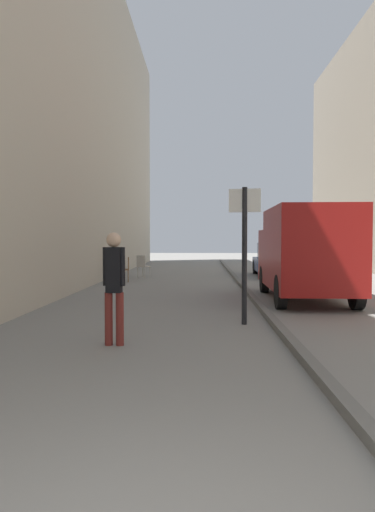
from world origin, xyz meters
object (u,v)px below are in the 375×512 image
at_px(pedestrian_main_foreground, 114,280).
at_px(delivery_van, 305,252).
at_px(parked_car, 277,260).
at_px(street_sign_post, 245,243).
at_px(cafe_chair_near_window, 125,267).
at_px(cafe_chair_by_doorway, 143,265).

xyz_separation_m(pedestrian_main_foreground, delivery_van, (4.06, 5.30, 0.30)).
bearing_deg(parked_car, street_sign_post, -100.77).
relative_size(parked_car, cafe_chair_near_window, 4.52).
xyz_separation_m(pedestrian_main_foreground, cafe_chair_near_window, (-1.56, 10.35, -0.45)).
distance_m(cafe_chair_near_window, cafe_chair_by_doorway, 1.98).
bearing_deg(cafe_chair_by_doorway, street_sign_post, -44.70).
bearing_deg(delivery_van, pedestrian_main_foreground, -126.21).
bearing_deg(pedestrian_main_foreground, parked_car, 73.50).
relative_size(pedestrian_main_foreground, cafe_chair_by_doorway, 1.83).
bearing_deg(street_sign_post, cafe_chair_near_window, -56.40).
bearing_deg(parked_car, cafe_chair_near_window, -154.43).
xyz_separation_m(street_sign_post, cafe_chair_near_window, (-3.71, 8.56, -1.00)).
height_order(parked_car, cafe_chair_by_doorway, parked_car).
bearing_deg(street_sign_post, cafe_chair_by_doorway, -62.32).
height_order(parked_car, street_sign_post, street_sign_post).
xyz_separation_m(parked_car, street_sign_post, (-2.46, -11.31, 0.83)).
height_order(pedestrian_main_foreground, delivery_van, delivery_van).
xyz_separation_m(delivery_van, cafe_chair_near_window, (-5.62, 5.05, -0.74)).
bearing_deg(delivery_van, street_sign_post, -117.41).
bearing_deg(cafe_chair_near_window, cafe_chair_by_doorway, -20.39).
relative_size(pedestrian_main_foreground, cafe_chair_near_window, 1.83).
bearing_deg(cafe_chair_by_doorway, pedestrian_main_foreground, -56.77).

